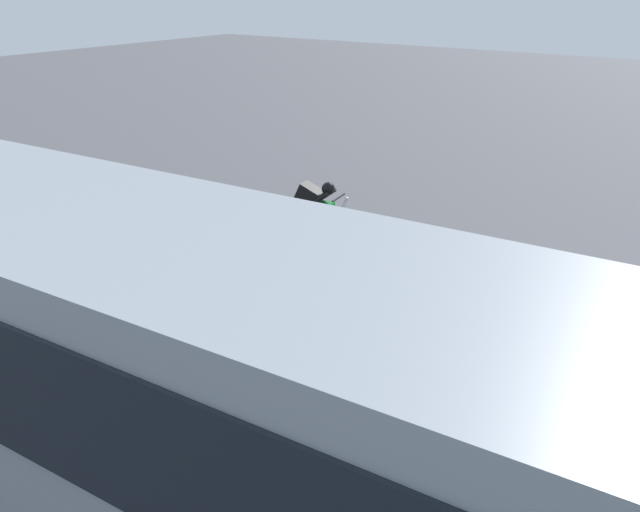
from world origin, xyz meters
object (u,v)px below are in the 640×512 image
Objects in this scene: tour_bus at (93,377)px; spectator_centre at (240,341)px; spectator_far_right at (99,282)px; traffic_cone at (412,260)px; stunt_motorcycle at (310,210)px; spectator_right at (152,320)px; spectator_far_left at (427,409)px; spectator_left at (343,363)px.

tour_bus reaches higher than spectator_centre.
tour_bus is 5.97× the size of spectator_far_right.
spectator_far_right is 5.50m from traffic_cone.
traffic_cone is at bearing 168.49° from stunt_motorcycle.
spectator_far_right is at bearing -11.34° from spectator_right.
tour_bus reaches higher than traffic_cone.
spectator_far_right is (5.09, -0.15, 0.08)m from spectator_far_left.
spectator_centre reaches higher than spectator_left.
tour_bus is at bearing 126.53° from spectator_right.
spectator_right is at bearing 1.75° from spectator_far_left.
spectator_far_left reaches higher than traffic_cone.
spectator_far_right reaches higher than stunt_motorcycle.
spectator_far_left is 7.96m from stunt_motorcycle.
spectator_centre is at bearing 175.39° from spectator_far_right.
spectator_right is at bearing -53.47° from tour_bus.
spectator_far_right is (3.94, 0.10, 0.04)m from spectator_left.
spectator_left is 0.85× the size of stunt_motorcycle.
spectator_centre is 1.09× the size of spectator_right.
traffic_cone is (-2.11, -5.01, -0.78)m from spectator_far_right.
spectator_far_right is (2.86, -2.35, -0.57)m from tour_bus.
spectator_centre is at bearing 14.95° from spectator_left.
spectator_centre is (0.13, -2.13, -0.57)m from tour_bus.
spectator_far_right reaches higher than spectator_far_left.
spectator_far_right is at bearing 1.49° from spectator_left.
stunt_motorcycle is (0.47, -5.54, -0.47)m from spectator_far_right.
spectator_centre is at bearing 1.79° from spectator_far_left.
tour_bus is 7.52m from traffic_cone.
spectator_left is 2.66m from spectator_right.
tour_bus reaches higher than spectator_left.
spectator_centre is at bearing 96.72° from traffic_cone.
spectator_far_left reaches higher than spectator_right.
spectator_left reaches higher than stunt_motorcycle.
stunt_motorcycle is at bearing -45.61° from spectator_far_left.
spectator_far_right is 2.86× the size of traffic_cone.
stunt_motorcycle is at bearing -85.15° from spectator_far_right.
spectator_far_right is 5.58m from stunt_motorcycle.
spectator_far_right is at bearing 67.13° from traffic_cone.
spectator_centre is (2.36, 0.07, 0.08)m from spectator_far_left.
stunt_motorcycle is at bearing -60.93° from spectator_centre.
spectator_centre is 5.33m from traffic_cone.
traffic_cone is at bearing -83.28° from spectator_centre.
spectator_far_right is at bearing -39.48° from tour_bus.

